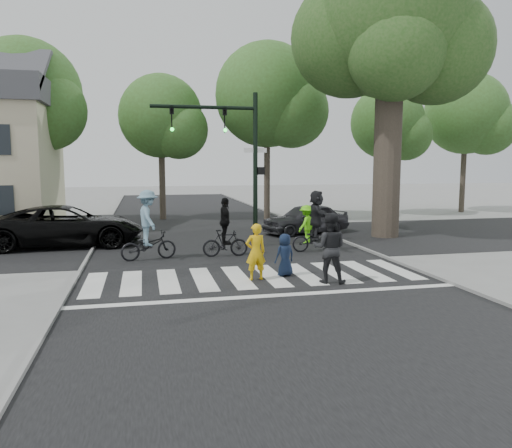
{
  "coord_description": "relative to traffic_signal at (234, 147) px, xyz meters",
  "views": [
    {
      "loc": [
        -3.12,
        -12.96,
        3.3
      ],
      "look_at": [
        0.5,
        3.0,
        1.3
      ],
      "focal_mm": 35.0,
      "sensor_mm": 36.0,
      "label": 1
    }
  ],
  "objects": [
    {
      "name": "ground",
      "position": [
        -0.35,
        -6.2,
        -3.9
      ],
      "size": [
        120.0,
        120.0,
        0.0
      ],
      "primitive_type": "plane",
      "color": "gray",
      "rests_on": "ground"
    },
    {
      "name": "road_stem",
      "position": [
        -0.35,
        -1.2,
        -3.9
      ],
      "size": [
        10.0,
        70.0,
        0.01
      ],
      "primitive_type": "cube",
      "color": "black",
      "rests_on": "ground"
    },
    {
      "name": "road_cross",
      "position": [
        -0.35,
        1.8,
        -3.89
      ],
      "size": [
        70.0,
        10.0,
        0.01
      ],
      "primitive_type": "cube",
      "color": "black",
      "rests_on": "ground"
    },
    {
      "name": "curb_left",
      "position": [
        -5.4,
        -1.2,
        -3.85
      ],
      "size": [
        0.1,
        70.0,
        0.1
      ],
      "primitive_type": "cube",
      "color": "gray",
      "rests_on": "ground"
    },
    {
      "name": "curb_right",
      "position": [
        4.7,
        -1.2,
        -3.85
      ],
      "size": [
        0.1,
        70.0,
        0.1
      ],
      "primitive_type": "cube",
      "color": "gray",
      "rests_on": "ground"
    },
    {
      "name": "crosswalk",
      "position": [
        -0.35,
        -5.54,
        -3.89
      ],
      "size": [
        10.0,
        3.85,
        0.01
      ],
      "color": "silver",
      "rests_on": "ground"
    },
    {
      "name": "traffic_signal",
      "position": [
        0.0,
        0.0,
        0.0
      ],
      "size": [
        4.45,
        0.29,
        6.0
      ],
      "color": "black",
      "rests_on": "ground"
    },
    {
      "name": "eucalyptus",
      "position": [
        7.18,
        1.47,
        5.18
      ],
      "size": [
        8.3,
        7.2,
        13.0
      ],
      "color": "brown",
      "rests_on": "ground"
    },
    {
      "name": "bg_tree_1",
      "position": [
        -9.06,
        9.28,
        2.75
      ],
      "size": [
        6.09,
        5.8,
        9.8
      ],
      "color": "brown",
      "rests_on": "ground"
    },
    {
      "name": "bg_tree_2",
      "position": [
        -2.11,
        10.42,
        1.88
      ],
      "size": [
        5.04,
        4.8,
        8.4
      ],
      "color": "brown",
      "rests_on": "ground"
    },
    {
      "name": "bg_tree_3",
      "position": [
        3.95,
        9.07,
        3.04
      ],
      "size": [
        6.3,
        6.0,
        10.2
      ],
      "color": "brown",
      "rests_on": "ground"
    },
    {
      "name": "bg_tree_4",
      "position": [
        11.88,
        9.93,
        1.73
      ],
      "size": [
        4.83,
        4.6,
        8.15
      ],
      "color": "brown",
      "rests_on": "ground"
    },
    {
      "name": "bg_tree_5",
      "position": [
        17.92,
        10.5,
        2.46
      ],
      "size": [
        5.67,
        5.4,
        9.3
      ],
      "color": "brown",
      "rests_on": "ground"
    },
    {
      "name": "pedestrian_woman",
      "position": [
        -0.42,
        -5.63,
        -3.09
      ],
      "size": [
        0.62,
        0.44,
        1.62
      ],
      "primitive_type": "imported",
      "rotation": [
        0.0,
        0.0,
        3.24
      ],
      "color": "yellow",
      "rests_on": "ground"
    },
    {
      "name": "pedestrian_child",
      "position": [
        0.53,
        -5.32,
        -3.27
      ],
      "size": [
        0.71,
        0.56,
        1.26
      ],
      "primitive_type": "imported",
      "rotation": [
        0.0,
        0.0,
        3.44
      ],
      "color": "#121D36",
      "rests_on": "ground"
    },
    {
      "name": "pedestrian_adult",
      "position": [
        1.5,
        -6.38,
        -2.92
      ],
      "size": [
        1.17,
        1.06,
        1.95
      ],
      "primitive_type": "imported",
      "rotation": [
        0.0,
        0.0,
        2.73
      ],
      "color": "black",
      "rests_on": "ground"
    },
    {
      "name": "cyclist_left",
      "position": [
        -3.34,
        -1.92,
        -2.86
      ],
      "size": [
        2.0,
        1.36,
        2.41
      ],
      "color": "black",
      "rests_on": "ground"
    },
    {
      "name": "cyclist_mid",
      "position": [
        -0.68,
        -1.88,
        -3.04
      ],
      "size": [
        1.62,
        0.99,
        2.1
      ],
      "color": "black",
      "rests_on": "ground"
    },
    {
      "name": "cyclist_right",
      "position": [
        2.8,
        -1.67,
        -2.87
      ],
      "size": [
        1.85,
        1.73,
        2.3
      ],
      "color": "black",
      "rests_on": "ground"
    },
    {
      "name": "car_suv",
      "position": [
        -6.46,
        1.67,
        -3.08
      ],
      "size": [
        6.02,
        2.96,
        1.65
      ],
      "primitive_type": "imported",
      "rotation": [
        0.0,
        0.0,
        1.61
      ],
      "color": "black",
      "rests_on": "ground"
    },
    {
      "name": "car_grey",
      "position": [
        3.95,
        3.0,
        -3.19
      ],
      "size": [
        4.44,
        2.67,
        1.41
      ],
      "primitive_type": "imported",
      "rotation": [
        0.0,
        0.0,
        -1.31
      ],
      "color": "#343439",
      "rests_on": "ground"
    },
    {
      "name": "bystander_hivis",
      "position": [
        3.08,
        0.34,
        -3.11
      ],
      "size": [
        1.15,
        1.13,
        1.59
      ],
      "primitive_type": "imported",
      "rotation": [
        0.0,
        0.0,
        3.89
      ],
      "color": "#66EA16",
      "rests_on": "ground"
    },
    {
      "name": "bystander_dark",
      "position": [
        3.63,
        1.08,
        -3.12
      ],
      "size": [
        0.59,
        0.41,
        1.56
      ],
      "primitive_type": "imported",
      "rotation": [
        0.0,
        0.0,
        3.22
      ],
      "color": "black",
      "rests_on": "ground"
    }
  ]
}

